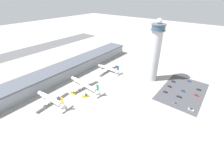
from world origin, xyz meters
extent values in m
plane|color=#9E9B93|center=(0.00, 0.00, 0.00)|extent=(1000.00, 1000.00, 0.00)
cube|color=#9399A3|center=(0.00, 70.00, 6.21)|extent=(228.03, 22.00, 12.41)
cube|color=#4C515B|center=(0.00, 70.00, 13.21)|extent=(228.03, 25.00, 1.60)
cube|color=#515154|center=(0.00, 196.54, 0.00)|extent=(342.05, 44.00, 0.01)
cylinder|color=#BCBCC1|center=(62.44, -18.04, 28.49)|extent=(11.59, 11.59, 56.99)
cylinder|color=#565B66|center=(62.44, -18.04, 57.39)|extent=(14.91, 14.91, 0.80)
cylinder|color=#334C60|center=(62.44, -18.04, 60.22)|extent=(13.72, 13.72, 4.87)
cylinder|color=#565B66|center=(62.44, -18.04, 63.16)|extent=(14.91, 14.91, 1.00)
sphere|color=white|center=(62.44, -18.04, 66.35)|extent=(5.38, 5.38, 5.38)
cube|color=#424247|center=(59.14, -55.21, 0.00)|extent=(64.00, 40.00, 0.01)
cylinder|color=white|center=(-35.87, 36.33, 4.64)|extent=(6.36, 27.25, 4.44)
cone|color=white|center=(-36.98, 51.79, 4.64)|extent=(4.72, 4.31, 4.44)
cone|color=white|center=(-34.72, 20.21, 4.64)|extent=(4.37, 5.60, 4.00)
cube|color=white|center=(-35.91, 36.87, 3.86)|extent=(35.30, 6.90, 0.44)
cylinder|color=#A8A8B2|center=(-43.33, 37.34, 2.52)|extent=(2.79, 5.05, 2.44)
cylinder|color=#A8A8B2|center=(-28.64, 38.39, 2.52)|extent=(2.79, 5.05, 2.44)
cube|color=orange|center=(-34.64, 19.14, 10.42)|extent=(0.50, 2.81, 7.11)
cube|color=white|center=(-34.61, 18.75, 5.09)|extent=(12.55, 2.88, 0.24)
cylinder|color=black|center=(-36.75, 48.60, 1.21)|extent=(0.28, 0.28, 2.42)
cylinder|color=black|center=(-32.75, 36.29, 1.21)|extent=(0.28, 0.28, 2.42)
cylinder|color=black|center=(-38.96, 35.85, 1.21)|extent=(0.28, 0.28, 2.42)
cylinder|color=white|center=(0.42, 30.45, 4.42)|extent=(6.80, 35.91, 4.12)
cone|color=white|center=(1.90, 50.10, 4.42)|extent=(4.38, 4.01, 4.12)
cone|color=white|center=(-1.12, 10.19, 4.42)|extent=(4.07, 5.21, 3.70)
cube|color=white|center=(0.47, 31.16, 3.70)|extent=(32.87, 6.85, 0.44)
cylinder|color=#A8A8B2|center=(-6.29, 32.68, 2.45)|extent=(2.60, 4.69, 2.26)
cylinder|color=#A8A8B2|center=(7.38, 31.64, 2.45)|extent=(2.60, 4.69, 2.26)
cube|color=#14704C|center=(-1.19, 9.21, 9.77)|extent=(0.51, 2.81, 6.59)
cube|color=white|center=(-1.22, 8.81, 4.83)|extent=(11.64, 2.86, 0.24)
cylinder|color=black|center=(1.67, 47.05, 1.18)|extent=(0.28, 0.28, 2.36)
cylinder|color=black|center=(3.28, 30.15, 1.18)|extent=(0.28, 0.28, 2.36)
cylinder|color=black|center=(-2.46, 30.58, 1.18)|extent=(0.28, 0.28, 2.36)
cylinder|color=white|center=(46.99, 35.65, 3.97)|extent=(4.30, 25.08, 3.62)
cone|color=white|center=(46.61, 49.77, 3.97)|extent=(3.71, 3.35, 3.62)
cone|color=white|center=(47.39, 20.99, 3.97)|extent=(3.37, 4.43, 3.26)
cube|color=white|center=(46.98, 36.15, 3.33)|extent=(38.36, 5.44, 0.44)
cylinder|color=#A8A8B2|center=(38.92, 36.93, 2.24)|extent=(2.10, 4.03, 1.99)
cylinder|color=#A8A8B2|center=(54.98, 37.37, 2.24)|extent=(2.10, 4.03, 1.99)
cube|color=navy|center=(47.42, 20.12, 8.67)|extent=(0.38, 2.81, 5.79)
cube|color=white|center=(47.43, 19.72, 4.33)|extent=(10.19, 2.28, 0.24)
cylinder|color=black|center=(46.69, 46.95, 1.08)|extent=(0.28, 0.28, 2.16)
cylinder|color=black|center=(49.54, 35.42, 1.08)|extent=(0.28, 0.28, 2.16)
cylinder|color=black|center=(44.47, 35.28, 1.08)|extent=(0.28, 0.28, 2.16)
cube|color=black|center=(-9.65, 18.38, 0.06)|extent=(5.60, 5.06, 0.12)
cube|color=gold|center=(-9.65, 18.38, 0.79)|extent=(6.46, 5.75, 1.59)
cube|color=#232D38|center=(-9.15, 18.00, 2.23)|extent=(2.79, 2.83, 1.30)
cube|color=black|center=(-13.82, 32.24, 0.06)|extent=(2.73, 5.91, 0.12)
cube|color=gold|center=(-13.82, 32.24, 0.76)|extent=(2.89, 7.02, 1.52)
cube|color=#232D38|center=(-13.86, 32.93, 2.14)|extent=(2.33, 2.18, 1.24)
cube|color=black|center=(72.31, -41.32, 0.06)|extent=(1.86, 3.89, 0.12)
cube|color=black|center=(72.31, -41.32, 0.44)|extent=(1.96, 4.62, 0.87)
cube|color=#232D38|center=(72.31, -41.20, 1.23)|extent=(1.67, 2.56, 0.71)
cube|color=black|center=(46.71, -55.29, 0.06)|extent=(1.75, 3.97, 0.12)
cube|color=black|center=(46.71, -55.29, 0.38)|extent=(1.83, 4.73, 0.76)
cube|color=#232D38|center=(46.71, -55.40, 1.07)|extent=(1.60, 2.61, 0.62)
cube|color=black|center=(71.93, -67.98, 0.06)|extent=(1.77, 3.73, 0.12)
cube|color=black|center=(71.93, -67.98, 0.44)|extent=(1.86, 4.43, 0.88)
cube|color=#232D38|center=(71.93, -67.87, 1.23)|extent=(1.59, 2.45, 0.72)
cube|color=black|center=(34.04, -69.13, 0.06)|extent=(1.85, 3.96, 0.12)
cube|color=silver|center=(34.04, -69.13, 0.43)|extent=(1.95, 4.71, 0.85)
cube|color=#232D38|center=(34.04, -69.02, 1.20)|extent=(1.66, 2.61, 0.70)
cube|color=black|center=(33.69, -55.59, 0.06)|extent=(1.83, 3.67, 0.12)
cube|color=slate|center=(33.69, -55.59, 0.37)|extent=(1.92, 4.36, 0.75)
cube|color=#232D38|center=(33.69, -55.70, 1.05)|extent=(1.65, 2.41, 0.61)
cube|color=black|center=(59.09, -41.36, 0.06)|extent=(1.81, 3.57, 0.12)
cube|color=black|center=(59.09, -41.36, 0.41)|extent=(1.89, 4.25, 0.83)
cube|color=#232D38|center=(59.10, -41.25, 1.17)|extent=(1.64, 2.35, 0.68)
cube|color=black|center=(59.11, -55.58, 0.06)|extent=(1.85, 3.61, 0.12)
cube|color=navy|center=(59.11, -55.58, 0.43)|extent=(1.94, 4.29, 0.86)
cube|color=#232D38|center=(59.11, -55.69, 1.21)|extent=(1.67, 2.38, 0.70)
cube|color=black|center=(46.20, -41.58, 0.06)|extent=(1.76, 3.62, 0.12)
cube|color=black|center=(46.20, -41.58, 0.41)|extent=(1.85, 4.30, 0.82)
cube|color=#232D38|center=(46.20, -41.47, 1.15)|extent=(1.58, 2.39, 0.67)
cube|color=black|center=(59.55, -68.26, 0.06)|extent=(1.84, 3.62, 0.12)
cube|color=red|center=(59.55, -68.26, 0.40)|extent=(1.92, 4.30, 0.80)
cube|color=#232D38|center=(59.55, -68.15, 1.12)|extent=(1.67, 2.37, 0.65)
cube|color=black|center=(84.35, -55.29, 0.06)|extent=(1.83, 3.66, 0.12)
cube|color=navy|center=(84.35, -55.29, 0.39)|extent=(1.92, 4.36, 0.78)
cube|color=#232D38|center=(84.35, -55.39, 1.10)|extent=(1.67, 2.41, 0.64)
camera|label=1|loc=(-87.97, -76.07, 90.55)|focal=24.00mm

